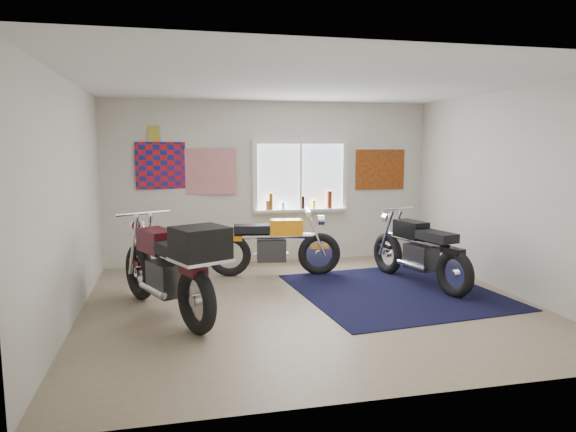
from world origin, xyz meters
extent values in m
plane|color=#9E896B|center=(0.00, 0.00, 0.00)|extent=(5.50, 5.50, 0.00)
plane|color=white|center=(0.00, 0.00, 2.70)|extent=(5.50, 5.50, 0.00)
plane|color=silver|center=(0.00, 2.50, 1.35)|extent=(5.50, 0.00, 5.50)
plane|color=silver|center=(0.00, -2.50, 1.35)|extent=(5.50, 0.00, 5.50)
plane|color=silver|center=(-2.75, 0.00, 1.35)|extent=(0.00, 5.00, 5.00)
plane|color=silver|center=(2.75, 0.00, 1.35)|extent=(0.00, 5.00, 5.00)
cube|color=black|center=(1.27, 0.26, 0.01)|extent=(2.74, 2.83, 0.01)
cube|color=white|center=(0.50, 2.48, 1.45)|extent=(1.50, 0.02, 1.10)
cube|color=white|center=(0.50, 2.47, 2.04)|extent=(1.66, 0.06, 0.08)
cube|color=white|center=(0.50, 2.47, 0.86)|extent=(1.66, 0.06, 0.08)
cube|color=white|center=(-0.29, 2.47, 1.45)|extent=(0.08, 0.06, 1.10)
cube|color=white|center=(1.29, 2.47, 1.45)|extent=(0.08, 0.06, 1.10)
cube|color=white|center=(0.50, 2.47, 1.45)|extent=(0.04, 0.06, 1.10)
cube|color=white|center=(0.50, 2.41, 0.88)|extent=(1.60, 0.16, 0.04)
cylinder|color=#965615|center=(-0.03, 2.40, 1.04)|extent=(0.07, 0.07, 0.28)
cylinder|color=silver|center=(0.18, 2.40, 0.96)|extent=(0.06, 0.06, 0.12)
cylinder|color=black|center=(0.53, 2.40, 1.01)|extent=(0.06, 0.06, 0.22)
cylinder|color=yellow|center=(0.72, 2.40, 0.97)|extent=(0.05, 0.05, 0.14)
cylinder|color=maroon|center=(1.00, 2.40, 1.05)|extent=(0.09, 0.09, 0.30)
cylinder|color=#A15B3D|center=(-0.09, 2.40, 0.98)|extent=(0.05, 0.05, 0.15)
plane|color=red|center=(-1.70, 2.48, 1.65)|extent=(1.00, 0.07, 1.00)
plane|color=red|center=(-1.05, 2.46, 1.55)|extent=(0.90, 0.09, 0.90)
cube|color=gold|center=(-1.90, 2.48, 2.15)|extent=(0.18, 0.02, 0.24)
cube|color=#A54C14|center=(1.95, 2.48, 1.55)|extent=(0.90, 0.03, 0.70)
torus|color=black|center=(0.53, 1.40, 0.32)|extent=(0.67, 0.22, 0.66)
torus|color=black|center=(-0.82, 1.60, 0.32)|extent=(0.67, 0.22, 0.66)
cylinder|color=white|center=(0.53, 1.40, 0.32)|extent=(0.12, 0.11, 0.11)
cylinder|color=white|center=(-0.82, 1.60, 0.32)|extent=(0.12, 0.11, 0.11)
cylinder|color=white|center=(-0.15, 1.50, 0.61)|extent=(1.23, 0.27, 0.09)
cube|color=#292A2C|center=(-0.19, 1.51, 0.39)|extent=(0.48, 0.34, 0.33)
cylinder|color=white|center=(-0.17, 1.66, 0.29)|extent=(0.54, 0.15, 0.07)
cube|color=orange|center=(0.03, 1.47, 0.74)|extent=(0.52, 0.33, 0.23)
cube|color=black|center=(-0.48, 1.55, 0.72)|extent=(0.57, 0.35, 0.12)
cube|color=orange|center=(-0.77, 1.60, 0.59)|extent=(0.31, 0.20, 0.08)
cube|color=orange|center=(0.53, 1.40, 0.44)|extent=(0.29, 0.18, 0.05)
cylinder|color=white|center=(0.36, 1.42, 1.00)|extent=(0.13, 0.60, 0.04)
cylinder|color=white|center=(0.55, 1.39, 0.84)|extent=(0.12, 0.17, 0.16)
torus|color=black|center=(1.58, 1.23, 0.31)|extent=(0.28, 0.65, 0.64)
torus|color=black|center=(1.92, -0.14, 0.31)|extent=(0.28, 0.65, 0.64)
cylinder|color=white|center=(1.58, 1.23, 0.31)|extent=(0.12, 0.13, 0.11)
cylinder|color=white|center=(1.92, -0.14, 0.31)|extent=(0.12, 0.13, 0.11)
cylinder|color=white|center=(1.75, 0.55, 0.63)|extent=(0.39, 1.26, 0.09)
cube|color=#292A2C|center=(1.76, 0.50, 0.40)|extent=(0.38, 0.51, 0.34)
cylinder|color=white|center=(1.60, 0.46, 0.30)|extent=(0.20, 0.56, 0.07)
cube|color=black|center=(1.71, 0.72, 0.77)|extent=(0.38, 0.55, 0.24)
cube|color=black|center=(1.83, 0.20, 0.75)|extent=(0.41, 0.61, 0.12)
cube|color=black|center=(1.91, -0.09, 0.61)|extent=(0.23, 0.33, 0.08)
cube|color=black|center=(1.58, 1.23, 0.44)|extent=(0.20, 0.31, 0.05)
cylinder|color=white|center=(1.63, 1.06, 1.03)|extent=(0.62, 0.18, 0.04)
cylinder|color=white|center=(1.58, 1.25, 0.87)|extent=(0.18, 0.14, 0.16)
torus|color=black|center=(-2.08, 0.69, 0.36)|extent=(0.44, 0.72, 0.72)
torus|color=black|center=(-1.42, -0.73, 0.36)|extent=(0.44, 0.72, 0.72)
cylinder|color=white|center=(-2.08, 0.69, 0.36)|extent=(0.15, 0.16, 0.12)
cylinder|color=white|center=(-1.42, -0.73, 0.36)|extent=(0.15, 0.16, 0.12)
cylinder|color=white|center=(-1.75, -0.02, 0.69)|extent=(0.68, 1.32, 0.10)
cube|color=#292A2C|center=(-1.73, -0.07, 0.45)|extent=(0.49, 0.59, 0.38)
cylinder|color=white|center=(-1.89, -0.15, 0.33)|extent=(0.33, 0.59, 0.08)
cube|color=#38090E|center=(-1.83, 0.16, 0.85)|extent=(0.50, 0.63, 0.27)
cube|color=black|center=(-1.59, -0.38, 0.83)|extent=(0.54, 0.69, 0.13)
cube|color=#38090E|center=(-1.45, -0.68, 0.67)|extent=(0.30, 0.38, 0.09)
cube|color=#38090E|center=(-2.08, 0.69, 0.49)|extent=(0.27, 0.35, 0.06)
cylinder|color=white|center=(-1.99, 0.50, 1.14)|extent=(0.64, 0.33, 0.04)
cylinder|color=white|center=(-2.09, 0.71, 0.96)|extent=(0.21, 0.18, 0.18)
cube|color=black|center=(-1.38, -0.83, 0.98)|extent=(0.65, 0.64, 0.33)
camera|label=1|loc=(-1.63, -6.01, 1.95)|focal=32.00mm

